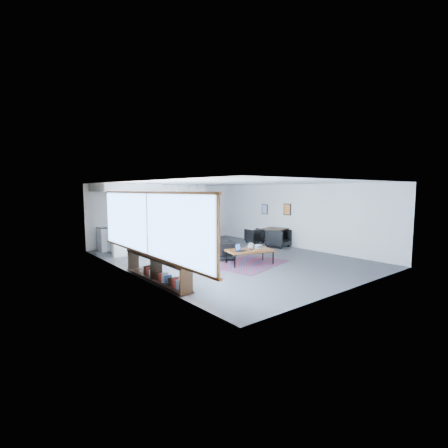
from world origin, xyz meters
TOP-DOWN VIEW (x-y plane):
  - room at (0.00, 0.00)m, footprint 7.02×9.02m
  - window at (-3.46, -0.90)m, footprint 0.10×5.95m
  - console at (-3.30, -1.05)m, footprint 0.35×3.00m
  - kitchenette at (-1.20, 3.71)m, footprint 4.20×1.96m
  - doorway at (2.30, 4.42)m, footprint 1.10×0.12m
  - track_light at (-0.59, 2.20)m, footprint 1.60×0.07m
  - wall_art_lower at (3.47, 0.40)m, footprint 0.03×0.38m
  - wall_art_upper at (3.47, 1.70)m, footprint 0.03×0.34m
  - kilim_rug at (-0.07, -1.08)m, footprint 2.76×2.22m
  - coffee_table at (-0.07, -1.08)m, footprint 1.61×1.16m
  - laptop at (-0.49, -1.06)m, footprint 0.37×0.34m
  - ceramic_pot at (-0.04, -1.13)m, footprint 0.23×0.23m
  - book_stack at (0.37, -0.99)m, footprint 0.36×0.32m
  - coaster at (-0.03, -1.34)m, footprint 0.12×0.12m
  - armchair_left at (-0.87, 0.82)m, footprint 0.98×0.95m
  - armchair_right at (-0.34, -0.03)m, footprint 0.91×0.89m
  - floor_lamp at (-0.74, 1.38)m, footprint 0.54×0.54m
  - dining_table at (3.00, 0.62)m, footprint 1.13×1.13m
  - dining_chair_near at (3.00, 0.43)m, footprint 0.79×0.76m
  - dining_chair_far at (3.00, 1.85)m, footprint 0.65×0.62m
  - microwave at (-0.28, 4.15)m, footprint 0.59×0.35m

SIDE VIEW (x-z plane):
  - kilim_rug at x=-0.07m, z-range 0.00..0.01m
  - dining_chair_far at x=3.00m, z-range 0.00..0.60m
  - console at x=-3.30m, z-range -0.07..0.73m
  - dining_chair_near at x=3.00m, z-range 0.00..0.70m
  - armchair_right at x=-0.34m, z-range 0.00..0.73m
  - armchair_left at x=-0.87m, z-range 0.00..0.79m
  - coffee_table at x=-0.07m, z-range 0.20..0.67m
  - coaster at x=-0.03m, z-range 0.47..0.48m
  - book_stack at x=0.37m, z-range 0.47..0.56m
  - laptop at x=-0.49m, z-range 0.43..0.64m
  - ceramic_pot at x=-0.04m, z-range 0.47..0.70m
  - dining_table at x=3.00m, z-range 0.32..1.09m
  - doorway at x=2.30m, z-range 0.00..2.15m
  - microwave at x=-0.28m, z-range 0.93..1.32m
  - room at x=0.00m, z-range -0.01..2.61m
  - kitchenette at x=-1.20m, z-range 0.08..2.68m
  - window at x=-3.46m, z-range 0.63..2.29m
  - wall_art_upper at x=3.47m, z-range 1.28..1.72m
  - floor_lamp at x=-0.74m, z-range 0.64..2.37m
  - wall_art_lower at x=3.47m, z-range 1.31..1.79m
  - track_light at x=-0.59m, z-range 2.45..2.60m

